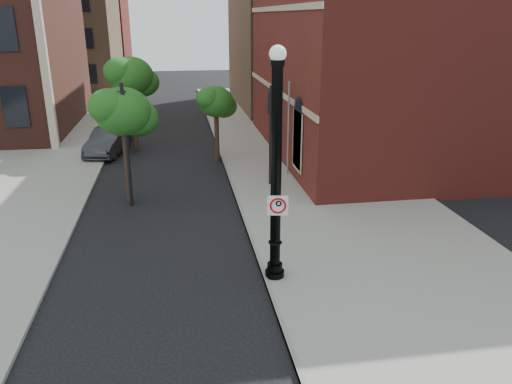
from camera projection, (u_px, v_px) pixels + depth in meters
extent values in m
plane|color=black|center=(194.00, 300.00, 13.28)|extent=(120.00, 120.00, 0.00)
cube|color=gray|center=(313.00, 175.00, 23.47)|extent=(8.00, 60.00, 0.12)
cube|color=gray|center=(24.00, 146.00, 28.68)|extent=(10.00, 50.00, 0.12)
cube|color=gray|center=(230.00, 179.00, 22.88)|extent=(0.10, 60.00, 0.14)
cube|color=maroon|center=(478.00, 39.00, 26.71)|extent=(22.00, 16.00, 12.00)
cube|color=black|center=(298.00, 141.00, 21.74)|extent=(0.08, 1.40, 2.40)
cube|color=#C5B399|center=(276.00, 90.00, 25.89)|extent=(0.06, 16.00, 0.25)
cube|color=#C5B399|center=(277.00, 8.00, 24.56)|extent=(0.06, 16.00, 0.25)
cube|color=#C5B399|center=(38.00, 19.00, 25.73)|extent=(0.40, 0.40, 14.00)
cube|color=brown|center=(54.00, 28.00, 50.46)|extent=(12.00, 12.00, 12.00)
cube|color=maroon|center=(79.00, 34.00, 63.82)|extent=(12.00, 12.00, 10.00)
cube|color=brown|center=(369.00, 18.00, 41.27)|extent=(22.00, 14.00, 14.00)
cylinder|color=black|center=(275.00, 275.00, 14.27)|extent=(0.55, 0.55, 0.29)
cylinder|color=black|center=(275.00, 267.00, 14.19)|extent=(0.43, 0.43, 0.24)
cylinder|color=black|center=(276.00, 175.00, 13.27)|extent=(0.29, 0.29, 5.68)
torus|color=black|center=(275.00, 242.00, 13.93)|extent=(0.39, 0.39, 0.06)
cylinder|color=black|center=(278.00, 63.00, 12.30)|extent=(0.35, 0.35, 0.15)
sphere|color=silver|center=(278.00, 54.00, 12.23)|extent=(0.43, 0.43, 0.43)
cube|color=white|center=(278.00, 206.00, 13.39)|extent=(0.56, 0.10, 0.57)
cube|color=black|center=(278.00, 196.00, 13.30)|extent=(0.56, 0.09, 0.05)
cube|color=black|center=(278.00, 215.00, 13.48)|extent=(0.56, 0.09, 0.05)
cube|color=black|center=(268.00, 206.00, 13.39)|extent=(0.05, 0.01, 0.57)
cube|color=black|center=(287.00, 206.00, 13.39)|extent=(0.05, 0.01, 0.57)
torus|color=#BD070D|center=(278.00, 206.00, 13.39)|extent=(0.46, 0.12, 0.45)
cube|color=#BD070D|center=(278.00, 206.00, 13.39)|extent=(0.32, 0.06, 0.32)
cube|color=black|center=(276.00, 206.00, 13.39)|extent=(0.05, 0.01, 0.26)
torus|color=black|center=(279.00, 203.00, 13.37)|extent=(0.18, 0.08, 0.18)
cylinder|color=black|center=(278.00, 197.00, 13.30)|extent=(0.03, 0.02, 0.03)
imported|color=#2C2C31|center=(108.00, 141.00, 27.15)|extent=(2.34, 4.52, 1.42)
cylinder|color=black|center=(127.00, 146.00, 19.11)|extent=(0.14, 0.14, 4.84)
cube|color=black|center=(123.00, 104.00, 18.57)|extent=(0.34, 0.32, 1.01)
sphere|color=#E50505|center=(122.00, 95.00, 18.31)|extent=(0.18, 0.18, 0.18)
sphere|color=#FF8C00|center=(123.00, 104.00, 18.41)|extent=(0.18, 0.18, 0.18)
sphere|color=#00E519|center=(124.00, 112.00, 18.51)|extent=(0.18, 0.18, 0.18)
cylinder|color=black|center=(271.00, 138.00, 21.43)|extent=(0.13, 0.13, 4.42)
cube|color=black|center=(271.00, 103.00, 20.94)|extent=(0.33, 0.31, 0.92)
sphere|color=#E50505|center=(272.00, 96.00, 20.70)|extent=(0.17, 0.17, 0.17)
sphere|color=#FF8C00|center=(272.00, 103.00, 20.79)|extent=(0.17, 0.17, 0.17)
sphere|color=#00E519|center=(272.00, 109.00, 20.88)|extent=(0.17, 0.17, 0.17)
cylinder|color=#999999|center=(288.00, 130.00, 22.76)|extent=(0.09, 0.09, 4.43)
cylinder|color=black|center=(127.00, 161.00, 19.71)|extent=(0.24, 0.24, 3.45)
ellipsoid|color=#1C5516|center=(123.00, 111.00, 19.05)|extent=(2.17, 2.17, 1.85)
ellipsoid|color=#1C5516|center=(137.00, 118.00, 19.60)|extent=(1.68, 1.68, 1.43)
ellipsoid|color=#1C5516|center=(109.00, 107.00, 18.62)|extent=(1.58, 1.58, 1.34)
cylinder|color=black|center=(134.00, 117.00, 27.43)|extent=(0.24, 0.24, 3.84)
ellipsoid|color=#1C5516|center=(131.00, 76.00, 26.70)|extent=(2.41, 2.41, 2.05)
ellipsoid|color=#1C5516|center=(142.00, 82.00, 27.32)|extent=(1.86, 1.86, 1.58)
ellipsoid|color=#1C5516|center=(120.00, 72.00, 26.23)|extent=(1.75, 1.75, 1.49)
cylinder|color=black|center=(217.00, 134.00, 25.66)|extent=(0.24, 0.24, 2.86)
ellipsoid|color=#1C5516|center=(216.00, 102.00, 25.12)|extent=(1.80, 1.80, 1.53)
ellipsoid|color=#1C5516|center=(224.00, 106.00, 25.58)|extent=(1.39, 1.39, 1.18)
ellipsoid|color=#1C5516|center=(209.00, 99.00, 24.77)|extent=(1.31, 1.31, 1.11)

